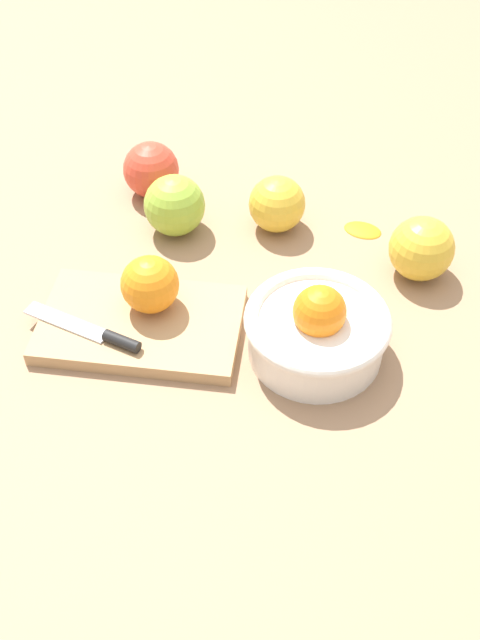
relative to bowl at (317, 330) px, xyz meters
The scene contains 10 objects.
ground_plane 0.15m from the bowl, 33.66° to the right, with size 2.40×2.40×0.00m, color #997556.
bowl is the anchor object (origin of this frame).
cutting_board 0.21m from the bowl, ahead, with size 0.24×0.15×0.02m, color tan.
orange_on_board 0.20m from the bowl, ahead, with size 0.07×0.07×0.07m, color orange.
knife 0.25m from the bowl, 12.26° to the left, with size 0.15×0.05×0.01m.
apple_front_right 0.37m from the bowl, 41.09° to the right, with size 0.08×0.08×0.08m, color #D6422D.
apple_front_right_2 0.28m from the bowl, 37.81° to the right, with size 0.08×0.08×0.08m, color #8EB738.
apple_front_center 0.23m from the bowl, 66.61° to the right, with size 0.08×0.08×0.08m, color gold.
apple_front_left 0.20m from the bowl, 121.82° to the right, with size 0.08×0.08×0.08m, color gold.
citrus_peel 0.24m from the bowl, 96.03° to the right, with size 0.05×0.04×0.01m, color orange.
Camera 1 is at (-0.18, 0.66, 0.66)m, focal length 42.30 mm.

